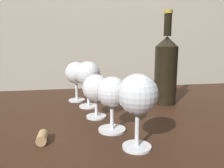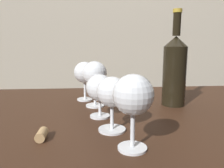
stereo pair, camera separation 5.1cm
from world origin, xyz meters
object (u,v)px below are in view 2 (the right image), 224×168
(wine_glass_cabernet, at_px, (100,89))
(cork, at_px, (42,135))
(wine_glass_rose, at_px, (85,73))
(wine_glass_merlot, at_px, (112,94))
(wine_glass_port, at_px, (133,97))
(wine_bottle, at_px, (175,69))
(wine_glass_chardonnay, at_px, (95,74))

(wine_glass_cabernet, distance_m, cork, 0.21)
(wine_glass_cabernet, height_order, cork, wine_glass_cabernet)
(wine_glass_cabernet, bearing_deg, wine_glass_rose, 103.87)
(wine_glass_cabernet, bearing_deg, wine_glass_merlot, -76.05)
(wine_glass_merlot, distance_m, wine_glass_cabernet, 0.11)
(wine_glass_port, distance_m, cork, 0.22)
(wine_glass_port, bearing_deg, cork, 162.02)
(wine_glass_cabernet, xyz_separation_m, wine_bottle, (0.26, 0.11, 0.04))
(wine_glass_merlot, xyz_separation_m, wine_glass_chardonnay, (-0.04, 0.22, 0.02))
(wine_glass_rose, relative_size, wine_bottle, 0.45)
(wine_glass_chardonnay, height_order, wine_bottle, wine_bottle)
(wine_glass_port, distance_m, wine_glass_cabernet, 0.21)
(wine_glass_merlot, bearing_deg, cork, -166.84)
(wine_bottle, bearing_deg, cork, -147.33)
(wine_glass_cabernet, height_order, wine_glass_chardonnay, wine_glass_chardonnay)
(wine_glass_port, height_order, wine_glass_merlot, wine_glass_port)
(wine_glass_cabernet, relative_size, wine_glass_chardonnay, 0.81)
(wine_glass_cabernet, xyz_separation_m, wine_glass_chardonnay, (-0.01, 0.11, 0.03))
(wine_glass_port, xyz_separation_m, wine_glass_rose, (-0.11, 0.41, -0.01))
(wine_glass_rose, height_order, wine_bottle, wine_bottle)
(wine_glass_merlot, bearing_deg, wine_bottle, 42.59)
(wine_glass_port, relative_size, wine_bottle, 0.47)
(wine_glass_merlot, height_order, wine_glass_chardonnay, wine_glass_chardonnay)
(wine_glass_rose, bearing_deg, wine_bottle, -16.93)
(wine_bottle, bearing_deg, wine_glass_rose, 163.07)
(wine_glass_port, bearing_deg, wine_glass_chardonnay, 102.67)
(wine_glass_port, relative_size, wine_glass_cabernet, 1.21)
(wine_glass_rose, xyz_separation_m, cork, (-0.08, -0.35, -0.09))
(wine_glass_merlot, height_order, cork, wine_glass_merlot)
(wine_glass_port, distance_m, wine_glass_chardonnay, 0.33)
(wine_glass_chardonnay, distance_m, cork, 0.30)
(wine_glass_port, xyz_separation_m, wine_glass_merlot, (-0.03, 0.10, -0.02))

